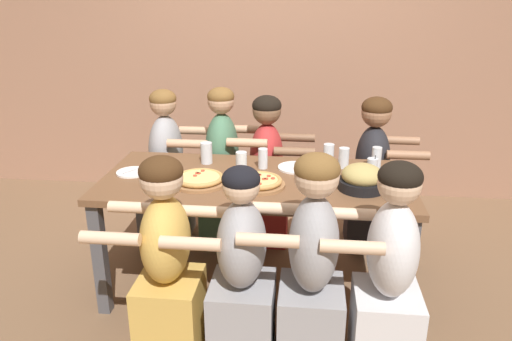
{
  "coord_description": "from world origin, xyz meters",
  "views": [
    {
      "loc": [
        0.3,
        -2.77,
        1.81
      ],
      "look_at": [
        0.0,
        0.0,
        0.79
      ],
      "focal_mm": 35.0,
      "sensor_mm": 36.0,
      "label": 1
    }
  ],
  "objects_px": {
    "skillet_bowl": "(362,179)",
    "drinking_glass_f": "(207,154)",
    "drinking_glass_d": "(263,160)",
    "diner_near_center": "(240,276)",
    "drinking_glass_h": "(329,153)",
    "diner_near_right": "(389,278)",
    "drinking_glass_g": "(241,163)",
    "empty_plate_a": "(296,168)",
    "diner_far_midleft": "(223,172)",
    "cocktail_glass_blue": "(372,166)",
    "diner_far_right": "(371,179)",
    "pizza_board_second": "(259,182)",
    "drinking_glass_e": "(376,159)",
    "diner_near_midleft": "(167,266)",
    "drinking_glass_c": "(344,159)",
    "empty_plate_b": "(132,172)",
    "drinking_glass_a": "(150,176)",
    "drinking_glass_b": "(160,183)",
    "diner_far_left": "(168,171)",
    "pizza_board_main": "(200,179)",
    "diner_far_center": "(267,176)",
    "diner_near_midright": "(312,271)"
  },
  "relations": [
    {
      "from": "diner_far_right",
      "to": "drinking_glass_f",
      "type": "bearing_deg",
      "value": -70.07
    },
    {
      "from": "skillet_bowl",
      "to": "drinking_glass_f",
      "type": "height_order",
      "value": "skillet_bowl"
    },
    {
      "from": "drinking_glass_b",
      "to": "drinking_glass_e",
      "type": "relative_size",
      "value": 1.03
    },
    {
      "from": "drinking_glass_f",
      "to": "diner_near_right",
      "type": "xyz_separation_m",
      "value": [
        1.06,
        -0.89,
        -0.3
      ]
    },
    {
      "from": "empty_plate_b",
      "to": "drinking_glass_d",
      "type": "height_order",
      "value": "drinking_glass_d"
    },
    {
      "from": "cocktail_glass_blue",
      "to": "diner_near_right",
      "type": "bearing_deg",
      "value": -89.34
    },
    {
      "from": "drinking_glass_h",
      "to": "diner_near_right",
      "type": "xyz_separation_m",
      "value": [
        0.27,
        -1.0,
        -0.3
      ]
    },
    {
      "from": "skillet_bowl",
      "to": "pizza_board_second",
      "type": "bearing_deg",
      "value": -178.27
    },
    {
      "from": "pizza_board_second",
      "to": "empty_plate_b",
      "type": "distance_m",
      "value": 0.81
    },
    {
      "from": "empty_plate_a",
      "to": "drinking_glass_g",
      "type": "xyz_separation_m",
      "value": [
        -0.33,
        -0.14,
        0.06
      ]
    },
    {
      "from": "drinking_glass_d",
      "to": "diner_near_center",
      "type": "relative_size",
      "value": 0.12
    },
    {
      "from": "drinking_glass_e",
      "to": "diner_far_midleft",
      "type": "xyz_separation_m",
      "value": [
        -1.05,
        0.39,
        -0.27
      ]
    },
    {
      "from": "drinking_glass_e",
      "to": "drinking_glass_f",
      "type": "relative_size",
      "value": 1.0
    },
    {
      "from": "skillet_bowl",
      "to": "drinking_glass_d",
      "type": "height_order",
      "value": "skillet_bowl"
    },
    {
      "from": "diner_far_midleft",
      "to": "diner_far_left",
      "type": "height_order",
      "value": "diner_far_midleft"
    },
    {
      "from": "drinking_glass_e",
      "to": "diner_far_right",
      "type": "height_order",
      "value": "diner_far_right"
    },
    {
      "from": "diner_near_center",
      "to": "drinking_glass_f",
      "type": "bearing_deg",
      "value": 20.93
    },
    {
      "from": "drinking_glass_e",
      "to": "diner_near_right",
      "type": "bearing_deg",
      "value": -91.5
    },
    {
      "from": "drinking_glass_g",
      "to": "diner_far_midleft",
      "type": "distance_m",
      "value": 0.69
    },
    {
      "from": "empty_plate_a",
      "to": "drinking_glass_h",
      "type": "distance_m",
      "value": 0.26
    },
    {
      "from": "drinking_glass_g",
      "to": "drinking_glass_h",
      "type": "xyz_separation_m",
      "value": [
        0.53,
        0.29,
        -0.01
      ]
    },
    {
      "from": "drinking_glass_b",
      "to": "diner_far_center",
      "type": "height_order",
      "value": "diner_far_center"
    },
    {
      "from": "cocktail_glass_blue",
      "to": "diner_near_midleft",
      "type": "relative_size",
      "value": 0.1
    },
    {
      "from": "diner_near_midright",
      "to": "diner_near_midleft",
      "type": "bearing_deg",
      "value": 90.0
    },
    {
      "from": "empty_plate_a",
      "to": "empty_plate_b",
      "type": "xyz_separation_m",
      "value": [
        -1.0,
        -0.19,
        0.0
      ]
    },
    {
      "from": "drinking_glass_g",
      "to": "drinking_glass_c",
      "type": "bearing_deg",
      "value": 16.66
    },
    {
      "from": "diner_near_midleft",
      "to": "diner_far_right",
      "type": "height_order",
      "value": "diner_far_right"
    },
    {
      "from": "drinking_glass_c",
      "to": "diner_near_midright",
      "type": "bearing_deg",
      "value": -101.82
    },
    {
      "from": "drinking_glass_c",
      "to": "diner_near_center",
      "type": "bearing_deg",
      "value": -120.94
    },
    {
      "from": "drinking_glass_e",
      "to": "drinking_glass_g",
      "type": "xyz_separation_m",
      "value": [
        -0.83,
        -0.2,
        0.01
      ]
    },
    {
      "from": "pizza_board_main",
      "to": "pizza_board_second",
      "type": "relative_size",
      "value": 1.08
    },
    {
      "from": "drinking_glass_g",
      "to": "drinking_glass_f",
      "type": "bearing_deg",
      "value": 144.24
    },
    {
      "from": "pizza_board_second",
      "to": "drinking_glass_d",
      "type": "bearing_deg",
      "value": 91.71
    },
    {
      "from": "drinking_glass_c",
      "to": "diner_far_right",
      "type": "relative_size",
      "value": 0.12
    },
    {
      "from": "drinking_glass_h",
      "to": "empty_plate_a",
      "type": "bearing_deg",
      "value": -144.03
    },
    {
      "from": "drinking_glass_g",
      "to": "drinking_glass_h",
      "type": "distance_m",
      "value": 0.61
    },
    {
      "from": "drinking_glass_a",
      "to": "diner_far_midleft",
      "type": "height_order",
      "value": "diner_far_midleft"
    },
    {
      "from": "drinking_glass_f",
      "to": "diner_far_left",
      "type": "distance_m",
      "value": 0.63
    },
    {
      "from": "empty_plate_a",
      "to": "drinking_glass_b",
      "type": "bearing_deg",
      "value": -146.16
    },
    {
      "from": "diner_far_midleft",
      "to": "diner_near_midright",
      "type": "xyz_separation_m",
      "value": [
        0.66,
        -1.3,
        -0.01
      ]
    },
    {
      "from": "diner_far_center",
      "to": "diner_near_center",
      "type": "distance_m",
      "value": 1.3
    },
    {
      "from": "diner_near_right",
      "to": "diner_near_midleft",
      "type": "distance_m",
      "value": 1.09
    },
    {
      "from": "drinking_glass_h",
      "to": "diner_far_midleft",
      "type": "relative_size",
      "value": 0.1
    },
    {
      "from": "diner_near_midleft",
      "to": "diner_near_center",
      "type": "distance_m",
      "value": 0.38
    },
    {
      "from": "drinking_glass_a",
      "to": "drinking_glass_b",
      "type": "distance_m",
      "value": 0.15
    },
    {
      "from": "pizza_board_second",
      "to": "diner_near_right",
      "type": "height_order",
      "value": "diner_near_right"
    },
    {
      "from": "diner_near_center",
      "to": "diner_far_left",
      "type": "relative_size",
      "value": 0.92
    },
    {
      "from": "cocktail_glass_blue",
      "to": "empty_plate_a",
      "type": "bearing_deg",
      "value": 178.47
    },
    {
      "from": "drinking_glass_d",
      "to": "diner_near_center",
      "type": "bearing_deg",
      "value": -92.12
    },
    {
      "from": "drinking_glass_e",
      "to": "diner_far_left",
      "type": "distance_m",
      "value": 1.54
    }
  ]
}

